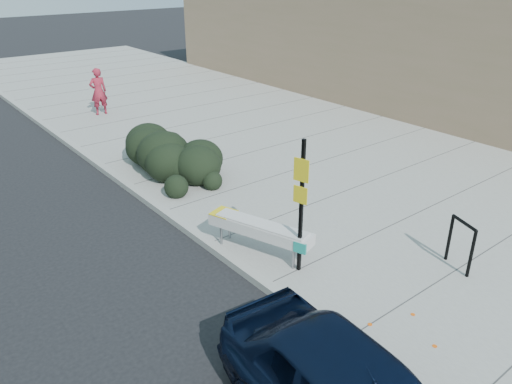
# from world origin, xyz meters

# --- Properties ---
(ground) EXTENTS (120.00, 120.00, 0.00)m
(ground) POSITION_xyz_m (0.00, 0.00, 0.00)
(ground) COLOR black
(ground) RESTS_ON ground
(sidewalk_near) EXTENTS (11.20, 50.00, 0.15)m
(sidewalk_near) POSITION_xyz_m (5.60, 5.00, 0.07)
(sidewalk_near) COLOR gray
(sidewalk_near) RESTS_ON ground
(curb_near) EXTENTS (0.22, 50.00, 0.17)m
(curb_near) POSITION_xyz_m (0.00, 5.00, 0.08)
(curb_near) COLOR #9E9E99
(curb_near) RESTS_ON ground
(building_near) EXTENTS (6.00, 36.00, 5.00)m
(building_near) POSITION_xyz_m (14.00, 3.00, 2.65)
(building_near) COLOR #7B644A
(building_near) RESTS_ON sidewalk_near
(bench) EXTENTS (1.21, 2.40, 0.71)m
(bench) POSITION_xyz_m (0.60, 1.00, 0.71)
(bench) COLOR gray
(bench) RESTS_ON sidewalk_near
(bike_rack) EXTENTS (0.30, 0.68, 1.06)m
(bike_rack) POSITION_xyz_m (3.35, -1.94, 0.79)
(bike_rack) COLOR black
(bike_rack) RESTS_ON sidewalk_near
(sign_post) EXTENTS (0.14, 0.31, 2.77)m
(sign_post) POSITION_xyz_m (0.78, -0.00, 1.71)
(sign_post) COLOR black
(sign_post) RESTS_ON sidewalk_near
(hedge) EXTENTS (2.00, 3.77, 1.39)m
(hedge) POSITION_xyz_m (1.50, 6.16, 0.84)
(hedge) COLOR black
(hedge) RESTS_ON sidewalk_near
(pedestrian) EXTENTS (0.72, 0.51, 1.87)m
(pedestrian) POSITION_xyz_m (2.27, 13.38, 1.09)
(pedestrian) COLOR maroon
(pedestrian) RESTS_ON sidewalk_near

